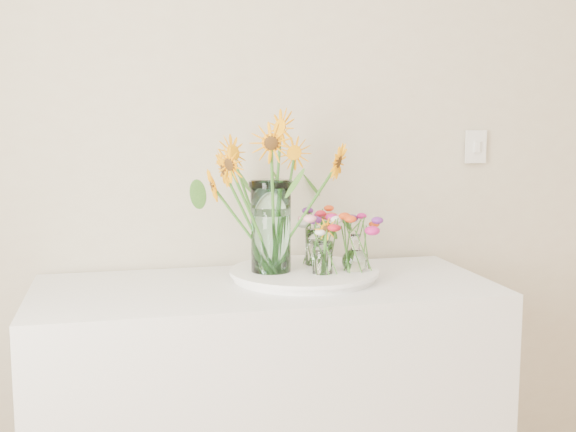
# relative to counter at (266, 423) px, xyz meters

# --- Properties ---
(counter) EXTENTS (1.40, 0.60, 0.90)m
(counter) POSITION_rel_counter_xyz_m (0.00, 0.00, 0.00)
(counter) COLOR white
(counter) RESTS_ON ground_plane
(tray) EXTENTS (0.45, 0.45, 0.02)m
(tray) POSITION_rel_counter_xyz_m (0.13, 0.04, 0.46)
(tray) COLOR white
(tray) RESTS_ON counter
(mason_jar) EXTENTS (0.14, 0.14, 0.29)m
(mason_jar) POSITION_rel_counter_xyz_m (0.03, 0.05, 0.62)
(mason_jar) COLOR #BAF8E4
(mason_jar) RESTS_ON tray
(sunflower_bouquet) EXTENTS (0.78, 0.78, 0.50)m
(sunflower_bouquet) POSITION_rel_counter_xyz_m (0.03, 0.05, 0.73)
(sunflower_bouquet) COLOR #FF9D05
(sunflower_bouquet) RESTS_ON tray
(small_vase_a) EXTENTS (0.08, 0.08, 0.11)m
(small_vase_a) POSITION_rel_counter_xyz_m (0.18, -0.02, 0.53)
(small_vase_a) COLOR white
(small_vase_a) RESTS_ON tray
(wildflower_posy_a) EXTENTS (0.20, 0.20, 0.20)m
(wildflower_posy_a) POSITION_rel_counter_xyz_m (0.18, -0.02, 0.57)
(wildflower_posy_a) COLOR red
(wildflower_posy_a) RESTS_ON tray
(small_vase_b) EXTENTS (0.10, 0.10, 0.12)m
(small_vase_b) POSITION_rel_counter_xyz_m (0.29, -0.01, 0.54)
(small_vase_b) COLOR white
(small_vase_b) RESTS_ON tray
(wildflower_posy_b) EXTENTS (0.20, 0.20, 0.21)m
(wildflower_posy_b) POSITION_rel_counter_xyz_m (0.29, -0.01, 0.58)
(wildflower_posy_b) COLOR red
(wildflower_posy_b) RESTS_ON tray
(small_vase_c) EXTENTS (0.09, 0.09, 0.12)m
(small_vase_c) POSITION_rel_counter_xyz_m (0.19, 0.11, 0.54)
(small_vase_c) COLOR white
(small_vase_c) RESTS_ON tray
(wildflower_posy_c) EXTENTS (0.18, 0.18, 0.21)m
(wildflower_posy_c) POSITION_rel_counter_xyz_m (0.19, 0.11, 0.58)
(wildflower_posy_c) COLOR red
(wildflower_posy_c) RESTS_ON tray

